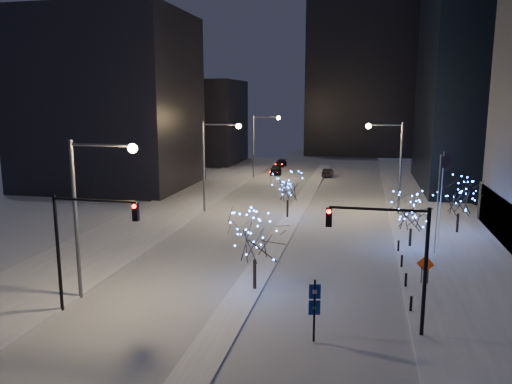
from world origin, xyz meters
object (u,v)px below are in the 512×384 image
(street_lamp_w_far, at_px, (260,137))
(construction_sign, at_px, (425,267))
(traffic_signal_east, at_px, (395,249))
(street_lamp_w_mid, at_px, (213,154))
(holiday_tree_plaza_near, at_px, (412,213))
(traffic_signal_west, at_px, (81,235))
(car_far, at_px, (281,163))
(holiday_tree_plaza_far, at_px, (459,197))
(street_lamp_w_near, at_px, (90,198))
(car_mid, at_px, (328,173))
(wayfinding_sign, at_px, (314,304))
(car_near, at_px, (276,170))
(holiday_tree_median_far, at_px, (288,187))
(street_lamp_east, at_px, (392,156))
(holiday_tree_median_near, at_px, (255,237))

(street_lamp_w_far, bearing_deg, construction_sign, -64.66)
(traffic_signal_east, xyz_separation_m, construction_sign, (2.54, 7.89, -3.46))
(street_lamp_w_mid, distance_m, holiday_tree_plaza_near, 22.48)
(traffic_signal_west, height_order, construction_sign, traffic_signal_west)
(car_far, bearing_deg, holiday_tree_plaza_far, -58.16)
(traffic_signal_west, height_order, traffic_signal_east, same)
(street_lamp_w_near, bearing_deg, car_mid, 79.08)
(street_lamp_w_far, relative_size, wayfinding_sign, 2.97)
(car_near, bearing_deg, construction_sign, -76.74)
(holiday_tree_plaza_far, relative_size, wayfinding_sign, 1.54)
(construction_sign, bearing_deg, holiday_tree_plaza_near, 104.57)
(holiday_tree_median_far, height_order, holiday_tree_plaza_near, holiday_tree_median_far)
(traffic_signal_east, distance_m, car_near, 57.87)
(traffic_signal_east, relative_size, wayfinding_sign, 2.08)
(street_lamp_w_mid, bearing_deg, traffic_signal_east, -55.49)
(street_lamp_w_far, bearing_deg, street_lamp_east, -49.15)
(street_lamp_w_far, bearing_deg, traffic_signal_east, -70.68)
(street_lamp_w_mid, xyz_separation_m, wayfinding_sign, (13.94, -27.69, -4.43))
(traffic_signal_west, distance_m, car_near, 56.59)
(car_near, bearing_deg, holiday_tree_median_near, -89.60)
(holiday_tree_median_far, height_order, construction_sign, holiday_tree_median_far)
(car_far, relative_size, holiday_tree_plaza_near, 0.93)
(holiday_tree_median_near, bearing_deg, car_mid, 88.87)
(street_lamp_w_near, relative_size, holiday_tree_median_near, 1.88)
(traffic_signal_west, xyz_separation_m, holiday_tree_median_far, (7.94, 26.01, -1.39))
(holiday_tree_plaza_near, bearing_deg, street_lamp_east, 95.47)
(street_lamp_east, height_order, holiday_tree_plaza_far, street_lamp_east)
(holiday_tree_median_far, distance_m, holiday_tree_plaza_far, 16.64)
(traffic_signal_east, height_order, holiday_tree_plaza_far, traffic_signal_east)
(street_lamp_w_far, bearing_deg, traffic_signal_west, -89.45)
(street_lamp_w_mid, height_order, car_mid, street_lamp_w_mid)
(car_near, bearing_deg, holiday_tree_plaza_near, -72.69)
(car_far, height_order, holiday_tree_plaza_near, holiday_tree_plaza_near)
(car_mid, xyz_separation_m, holiday_tree_plaza_far, (14.43, -32.75, 2.83))
(street_lamp_w_mid, xyz_separation_m, car_far, (0.88, 39.52, -5.87))
(street_lamp_w_near, xyz_separation_m, wayfinding_sign, (13.94, -2.69, -4.43))
(car_mid, bearing_deg, street_lamp_w_far, 25.95)
(car_mid, bearing_deg, street_lamp_w_near, 83.68)
(street_lamp_east, xyz_separation_m, holiday_tree_plaza_near, (1.17, -12.24, -3.48))
(car_far, relative_size, holiday_tree_plaza_far, 0.84)
(street_lamp_w_mid, xyz_separation_m, holiday_tree_plaza_far, (24.86, -3.68, -3.02))
(street_lamp_w_mid, distance_m, holiday_tree_median_far, 9.05)
(traffic_signal_west, relative_size, holiday_tree_plaza_far, 1.35)
(street_lamp_w_mid, distance_m, wayfinding_sign, 31.32)
(street_lamp_w_near, xyz_separation_m, car_far, (0.88, 64.52, -5.87))
(car_mid, distance_m, holiday_tree_plaza_far, 35.90)
(traffic_signal_east, relative_size, car_far, 1.61)
(car_mid, bearing_deg, car_near, 2.24)
(street_lamp_w_near, bearing_deg, car_near, 88.14)
(traffic_signal_west, xyz_separation_m, holiday_tree_plaza_near, (19.69, 17.77, -1.79))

